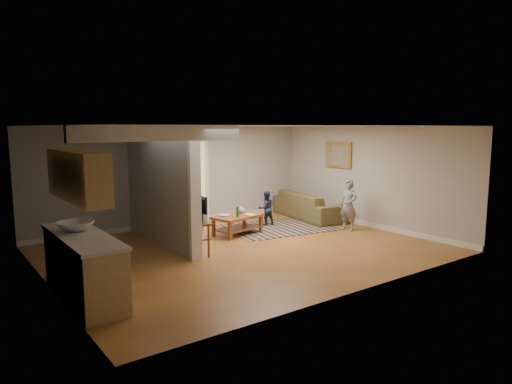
% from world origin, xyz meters
% --- Properties ---
extents(ground, '(7.50, 7.50, 0.00)m').
position_xyz_m(ground, '(0.00, 0.00, 0.00)').
color(ground, brown).
rests_on(ground, ground).
extents(room_shell, '(7.54, 6.02, 2.52)m').
position_xyz_m(room_shell, '(-1.07, 0.43, 1.46)').
color(room_shell, '#A9A7A2').
rests_on(room_shell, ground).
extents(area_rug, '(2.87, 2.28, 0.01)m').
position_xyz_m(area_rug, '(1.84, 1.16, 0.01)').
color(area_rug, black).
rests_on(area_rug, ground).
extents(sofa, '(1.31, 2.53, 0.70)m').
position_xyz_m(sofa, '(3.30, 1.64, 0.00)').
color(sofa, '#403620').
rests_on(sofa, ground).
extents(coffee_table, '(1.27, 0.89, 0.68)m').
position_xyz_m(coffee_table, '(0.61, 1.18, 0.35)').
color(coffee_table, brown).
rests_on(coffee_table, ground).
extents(tv_console, '(0.60, 1.12, 0.92)m').
position_xyz_m(tv_console, '(-0.94, 0.39, 0.61)').
color(tv_console, brown).
rests_on(tv_console, ground).
extents(speaker_left, '(0.12, 0.12, 0.99)m').
position_xyz_m(speaker_left, '(-1.00, 1.20, 0.50)').
color(speaker_left, black).
rests_on(speaker_left, ground).
extents(speaker_right, '(0.11, 0.11, 1.06)m').
position_xyz_m(speaker_right, '(-1.00, 2.08, 0.53)').
color(speaker_right, black).
rests_on(speaker_right, ground).
extents(toy_basket, '(0.50, 0.50, 0.44)m').
position_xyz_m(toy_basket, '(-0.46, 1.39, 0.18)').
color(toy_basket, '#8C603C').
rests_on(toy_basket, ground).
extents(child, '(0.39, 0.50, 1.24)m').
position_xyz_m(child, '(3.00, -0.05, 0.00)').
color(child, gray).
rests_on(child, ground).
extents(toddler, '(0.48, 0.40, 0.88)m').
position_xyz_m(toddler, '(1.73, 1.56, 0.00)').
color(toddler, '#1C213A').
rests_on(toddler, ground).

